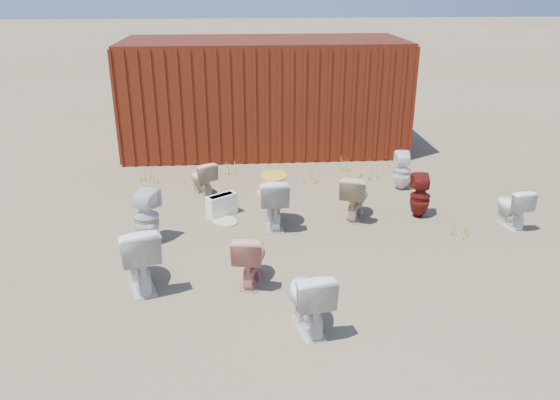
{
  "coord_description": "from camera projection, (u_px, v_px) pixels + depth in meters",
  "views": [
    {
      "loc": [
        -0.56,
        -6.86,
        3.58
      ],
      "look_at": [
        0.0,
        0.6,
        0.55
      ],
      "focal_mm": 35.0,
      "sensor_mm": 36.0,
      "label": 1
    }
  ],
  "objects": [
    {
      "name": "weed_clump_a",
      "position": [
        148.0,
        174.0,
        10.39
      ],
      "size": [
        0.36,
        0.36,
        0.27
      ],
      "primitive_type": "cone",
      "color": "#B2A947",
      "rests_on": "ground"
    },
    {
      "name": "weed_clump_d",
      "position": [
        232.0,
        167.0,
        10.86
      ],
      "size": [
        0.3,
        0.3,
        0.23
      ],
      "primitive_type": "cone",
      "color": "#B2A947",
      "rests_on": "ground"
    },
    {
      "name": "ground",
      "position": [
        283.0,
        252.0,
        7.72
      ],
      "size": [
        100.0,
        100.0,
        0.0
      ],
      "primitive_type": "plane",
      "color": "brown",
      "rests_on": "ground"
    },
    {
      "name": "toilet_back_a",
      "position": [
        146.0,
        217.0,
        7.85
      ],
      "size": [
        0.48,
        0.48,
        0.81
      ],
      "primitive_type": "imported",
      "rotation": [
        0.0,
        0.0,
        2.77
      ],
      "color": "silver",
      "rests_on": "ground"
    },
    {
      "name": "weed_clump_c",
      "position": [
        367.0,
        171.0,
        10.56
      ],
      "size": [
        0.36,
        0.36,
        0.27
      ],
      "primitive_type": "cone",
      "color": "#B2A947",
      "rests_on": "ground"
    },
    {
      "name": "toilet_front_e",
      "position": [
        512.0,
        207.0,
        8.42
      ],
      "size": [
        0.45,
        0.68,
        0.65
      ],
      "primitive_type": "imported",
      "rotation": [
        0.0,
        0.0,
        3.28
      ],
      "color": "white",
      "rests_on": "ground"
    },
    {
      "name": "toilet_front_maroon",
      "position": [
        420.0,
        196.0,
        8.74
      ],
      "size": [
        0.35,
        0.36,
        0.71
      ],
      "primitive_type": "imported",
      "rotation": [
        0.0,
        0.0,
        3.04
      ],
      "color": "#5F1410",
      "rests_on": "ground"
    },
    {
      "name": "weed_clump_f",
      "position": [
        461.0,
        229.0,
        8.15
      ],
      "size": [
        0.28,
        0.28,
        0.23
      ],
      "primitive_type": "cone",
      "color": "#B2A947",
      "rests_on": "ground"
    },
    {
      "name": "toilet_back_beige_right",
      "position": [
        355.0,
        196.0,
        8.71
      ],
      "size": [
        0.65,
        0.83,
        0.74
      ],
      "primitive_type": "imported",
      "rotation": [
        0.0,
        0.0,
        2.77
      ],
      "color": "#C9B193",
      "rests_on": "ground"
    },
    {
      "name": "loose_lid_near",
      "position": [
        268.0,
        193.0,
        9.82
      ],
      "size": [
        0.49,
        0.57,
        0.02
      ],
      "primitive_type": "ellipsoid",
      "rotation": [
        0.0,
        0.0,
        0.24
      ],
      "color": "#C9BB92",
      "rests_on": "ground"
    },
    {
      "name": "toilet_front_c",
      "position": [
        308.0,
        298.0,
        5.9
      ],
      "size": [
        0.56,
        0.81,
        0.76
      ],
      "primitive_type": "imported",
      "rotation": [
        0.0,
        0.0,
        3.33
      ],
      "color": "silver",
      "rests_on": "ground"
    },
    {
      "name": "toilet_front_pink",
      "position": [
        250.0,
        257.0,
        6.84
      ],
      "size": [
        0.5,
        0.74,
        0.7
      ],
      "primitive_type": "imported",
      "rotation": [
        0.0,
        0.0,
        2.97
      ],
      "color": "#DE8B80",
      "rests_on": "ground"
    },
    {
      "name": "weed_clump_b",
      "position": [
        308.0,
        174.0,
        10.34
      ],
      "size": [
        0.32,
        0.32,
        0.31
      ],
      "primitive_type": "cone",
      "color": "#B2A947",
      "rests_on": "ground"
    },
    {
      "name": "loose_tank",
      "position": [
        222.0,
        205.0,
        8.86
      ],
      "size": [
        0.52,
        0.45,
        0.35
      ],
      "primitive_type": "cube",
      "rotation": [
        0.0,
        0.0,
        0.63
      ],
      "color": "white",
      "rests_on": "ground"
    },
    {
      "name": "loose_lid_far",
      "position": [
        225.0,
        221.0,
        8.68
      ],
      "size": [
        0.57,
        0.59,
        0.02
      ],
      "primitive_type": "ellipsoid",
      "rotation": [
        0.0,
        0.0,
        0.65
      ],
      "color": "beige",
      "rests_on": "ground"
    },
    {
      "name": "toilet_back_yellowlid",
      "position": [
        274.0,
        201.0,
        8.4
      ],
      "size": [
        0.46,
        0.8,
        0.81
      ],
      "primitive_type": "imported",
      "rotation": [
        0.0,
        0.0,
        3.14
      ],
      "color": "silver",
      "rests_on": "ground"
    },
    {
      "name": "toilet_back_e",
      "position": [
        402.0,
        171.0,
        9.92
      ],
      "size": [
        0.34,
        0.35,
        0.7
      ],
      "primitive_type": "imported",
      "rotation": [
        0.0,
        0.0,
        3.04
      ],
      "color": "white",
      "rests_on": "ground"
    },
    {
      "name": "shipping_container",
      "position": [
        264.0,
        95.0,
        12.07
      ],
      "size": [
        6.0,
        2.4,
        2.4
      ],
      "primitive_type": "cube",
      "color": "#52180D",
      "rests_on": "ground"
    },
    {
      "name": "toilet_back_beige_left",
      "position": [
        202.0,
        178.0,
        9.62
      ],
      "size": [
        0.61,
        0.72,
        0.64
      ],
      "primitive_type": "imported",
      "rotation": [
        0.0,
        0.0,
        3.64
      ],
      "color": "#C6AD91",
      "rests_on": "ground"
    },
    {
      "name": "toilet_front_a",
      "position": [
        138.0,
        255.0,
        6.71
      ],
      "size": [
        0.73,
        0.95,
        0.86
      ],
      "primitive_type": "imported",
      "rotation": [
        0.0,
        0.0,
        3.47
      ],
      "color": "white",
      "rests_on": "ground"
    },
    {
      "name": "yellow_lid",
      "position": [
        273.0,
        176.0,
        8.25
      ],
      "size": [
        0.41,
        0.51,
        0.02
      ],
      "primitive_type": "ellipsoid",
      "color": "gold",
      "rests_on": "toilet_back_yellowlid"
    },
    {
      "name": "weed_clump_e",
      "position": [
        344.0,
        162.0,
        11.0
      ],
      "size": [
        0.34,
        0.34,
        0.31
      ],
      "primitive_type": "cone",
      "color": "#B2A947",
      "rests_on": "ground"
    }
  ]
}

